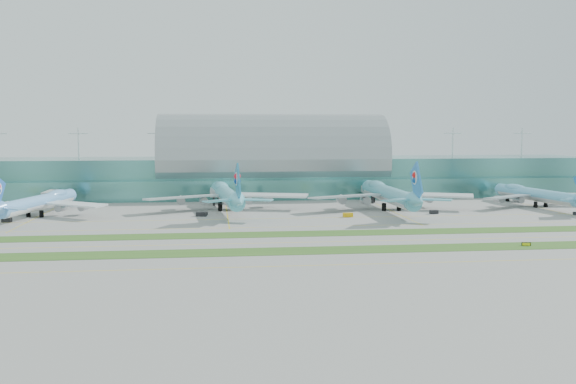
{
  "coord_description": "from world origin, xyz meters",
  "views": [
    {
      "loc": [
        -30.71,
        -210.88,
        35.78
      ],
      "look_at": [
        0.0,
        55.0,
        9.0
      ],
      "focal_mm": 40.0,
      "sensor_mm": 36.0,
      "label": 1
    }
  ],
  "objects": [
    {
      "name": "gse_e",
      "position": [
        22.66,
        40.61,
        0.85
      ],
      "size": [
        4.06,
        2.05,
        1.69
      ],
      "primitive_type": "cube",
      "rotation": [
        0.0,
        0.0,
        0.1
      ],
      "color": "#E4A90D",
      "rests_on": "ground"
    },
    {
      "name": "airliner_c",
      "position": [
        45.55,
        63.05,
        7.13
      ],
      "size": [
        74.04,
        83.91,
        23.12
      ],
      "rotation": [
        0.0,
        0.0,
        0.02
      ],
      "color": "#5AB3C6",
      "rests_on": "ground"
    },
    {
      "name": "airliner_b",
      "position": [
        -25.58,
        70.38,
        6.94
      ],
      "size": [
        71.68,
        81.79,
        22.51
      ],
      "rotation": [
        0.0,
        0.0,
        0.1
      ],
      "color": "#63C9DB",
      "rests_on": "ground"
    },
    {
      "name": "grass_strip_far",
      "position": [
        0.0,
        2.0,
        0.04
      ],
      "size": [
        420.0,
        12.0,
        0.08
      ],
      "primitive_type": "cube",
      "color": "#2D591E",
      "rests_on": "ground"
    },
    {
      "name": "gse_d",
      "position": [
        -35.3,
        53.04,
        0.7
      ],
      "size": [
        3.55,
        2.43,
        1.39
      ],
      "primitive_type": "cube",
      "rotation": [
        0.0,
        0.0,
        -0.28
      ],
      "color": "black",
      "rests_on": "ground"
    },
    {
      "name": "taxiline_a",
      "position": [
        0.0,
        -48.0,
        0.01
      ],
      "size": [
        420.0,
        0.35,
        0.01
      ],
      "primitive_type": "cube",
      "color": "yellow",
      "rests_on": "ground"
    },
    {
      "name": "airliner_a",
      "position": [
        -101.76,
        58.75,
        5.95
      ],
      "size": [
        60.22,
        69.39,
        19.29
      ],
      "rotation": [
        0.0,
        0.0,
        -0.22
      ],
      "color": "#6CAFEF",
      "rests_on": "ground"
    },
    {
      "name": "gse_c",
      "position": [
        -36.13,
        49.72,
        0.85
      ],
      "size": [
        4.42,
        2.79,
        1.7
      ],
      "primitive_type": "cube",
      "rotation": [
        0.0,
        0.0,
        -0.23
      ],
      "color": "black",
      "rests_on": "ground"
    },
    {
      "name": "taxiline_d",
      "position": [
        0.0,
        40.0,
        0.01
      ],
      "size": [
        420.0,
        0.35,
        0.01
      ],
      "primitive_type": "cube",
      "color": "yellow",
      "rests_on": "ground"
    },
    {
      "name": "taxiline_b",
      "position": [
        0.0,
        -14.0,
        0.01
      ],
      "size": [
        420.0,
        0.35,
        0.01
      ],
      "primitive_type": "cube",
      "color": "yellow",
      "rests_on": "ground"
    },
    {
      "name": "ground",
      "position": [
        0.0,
        0.0,
        0.0
      ],
      "size": [
        700.0,
        700.0,
        0.0
      ],
      "primitive_type": "plane",
      "color": "gray",
      "rests_on": "ground"
    },
    {
      "name": "taxiway_sign_east",
      "position": [
        63.47,
        -28.02,
        0.56
      ],
      "size": [
        2.63,
        1.14,
        1.14
      ],
      "rotation": [
        0.0,
        0.0,
        -0.34
      ],
      "color": "black",
      "rests_on": "ground"
    },
    {
      "name": "airliner_d",
      "position": [
        115.22,
        65.58,
        5.78
      ],
      "size": [
        59.2,
        67.88,
        18.74
      ],
      "rotation": [
        0.0,
        0.0,
        0.16
      ],
      "color": "#65B8DF",
      "rests_on": "ground"
    },
    {
      "name": "gse_b",
      "position": [
        -109.61,
        41.86,
        0.88
      ],
      "size": [
        3.82,
        2.5,
        1.76
      ],
      "primitive_type": "cube",
      "rotation": [
        0.0,
        0.0,
        -0.19
      ],
      "color": "black",
      "rests_on": "ground"
    },
    {
      "name": "taxiline_c",
      "position": [
        0.0,
        18.0,
        0.01
      ],
      "size": [
        420.0,
        0.35,
        0.01
      ],
      "primitive_type": "cube",
      "color": "yellow",
      "rests_on": "ground"
    },
    {
      "name": "terminal",
      "position": [
        0.01,
        128.79,
        14.23
      ],
      "size": [
        340.0,
        69.1,
        36.0
      ],
      "color": "#3D7A75",
      "rests_on": "ground"
    },
    {
      "name": "gse_f",
      "position": [
        60.49,
        46.22,
        0.79
      ],
      "size": [
        3.65,
        2.11,
        1.57
      ],
      "primitive_type": "cube",
      "rotation": [
        0.0,
        0.0,
        0.09
      ],
      "color": "black",
      "rests_on": "ground"
    },
    {
      "name": "grass_strip_near",
      "position": [
        0.0,
        -28.0,
        0.04
      ],
      "size": [
        420.0,
        12.0,
        0.08
      ],
      "primitive_type": "cube",
      "color": "#2D591E",
      "rests_on": "ground"
    }
  ]
}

